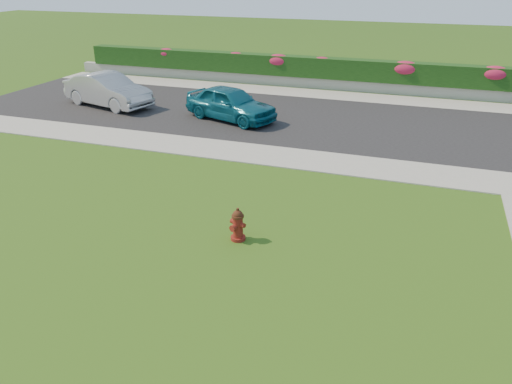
% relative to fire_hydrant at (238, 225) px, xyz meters
% --- Properties ---
extents(ground, '(120.00, 120.00, 0.00)m').
position_rel_fire_hydrant_xyz_m(ground, '(0.56, -2.90, -0.42)').
color(ground, black).
rests_on(ground, ground).
extents(street_far, '(26.00, 8.00, 0.04)m').
position_rel_fire_hydrant_xyz_m(street_far, '(-4.44, 11.10, -0.40)').
color(street_far, black).
rests_on(street_far, ground).
extents(sidewalk_far, '(24.00, 2.00, 0.04)m').
position_rel_fire_hydrant_xyz_m(sidewalk_far, '(-5.44, 6.10, -0.40)').
color(sidewalk_far, gray).
rests_on(sidewalk_far, ground).
extents(sidewalk_beyond, '(34.00, 2.00, 0.04)m').
position_rel_fire_hydrant_xyz_m(sidewalk_beyond, '(-0.44, 16.10, -0.40)').
color(sidewalk_beyond, gray).
rests_on(sidewalk_beyond, ground).
extents(retaining_wall, '(34.00, 0.40, 0.60)m').
position_rel_fire_hydrant_xyz_m(retaining_wall, '(-0.44, 17.60, -0.12)').
color(retaining_wall, gray).
rests_on(retaining_wall, ground).
extents(hedge, '(32.00, 0.90, 1.10)m').
position_rel_fire_hydrant_xyz_m(hedge, '(-0.44, 17.70, 0.73)').
color(hedge, black).
rests_on(hedge, retaining_wall).
extents(fire_hydrant, '(0.46, 0.43, 0.88)m').
position_rel_fire_hydrant_xyz_m(fire_hydrant, '(0.00, 0.00, 0.00)').
color(fire_hydrant, '#54130D').
rests_on(fire_hydrant, ground).
extents(sedan_teal, '(4.68, 3.09, 1.48)m').
position_rel_fire_hydrant_xyz_m(sedan_teal, '(-4.14, 9.93, 0.36)').
color(sedan_teal, '#0D5368').
rests_on(sedan_teal, street_far).
extents(sedan_silver, '(5.02, 2.84, 1.57)m').
position_rel_fire_hydrant_xyz_m(sedan_silver, '(-10.69, 10.21, 0.41)').
color(sedan_silver, '#9D9FA4').
rests_on(sedan_silver, street_far).
extents(flower_clump_a, '(1.17, 0.76, 0.59)m').
position_rel_fire_hydrant_xyz_m(flower_clump_a, '(-11.41, 17.60, 1.05)').
color(flower_clump_a, '#BB2042').
rests_on(flower_clump_a, hedge).
extents(flower_clump_b, '(1.09, 0.70, 0.55)m').
position_rel_fire_hydrant_xyz_m(flower_clump_b, '(-6.85, 17.60, 1.07)').
color(flower_clump_b, '#BB2042').
rests_on(flower_clump_b, hedge).
extents(flower_clump_c, '(1.40, 0.90, 0.70)m').
position_rel_fire_hydrant_xyz_m(flower_clump_c, '(-4.25, 17.60, 1.01)').
color(flower_clump_c, '#BB2042').
rests_on(flower_clump_c, hedge).
extents(flower_clump_d, '(1.09, 0.70, 0.54)m').
position_rel_fire_hydrant_xyz_m(flower_clump_d, '(-1.72, 17.60, 1.07)').
color(flower_clump_d, '#BB2042').
rests_on(flower_clump_d, hedge).
extents(flower_clump_e, '(1.52, 0.98, 0.76)m').
position_rel_fire_hydrant_xyz_m(flower_clump_e, '(2.76, 17.60, 0.98)').
color(flower_clump_e, '#BB2042').
rests_on(flower_clump_e, hedge).
extents(flower_clump_f, '(1.50, 0.96, 0.75)m').
position_rel_fire_hydrant_xyz_m(flower_clump_f, '(7.12, 17.60, 0.99)').
color(flower_clump_f, '#BB2042').
rests_on(flower_clump_f, hedge).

